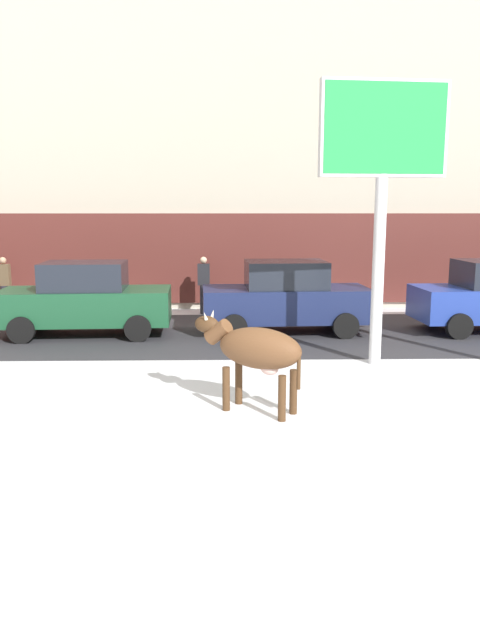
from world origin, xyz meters
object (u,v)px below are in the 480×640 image
at_px(billboard, 383,147).
at_px(pedestrian_by_cars, 204,285).
at_px(pedestrian_near_billboard, 4,286).
at_px(cow_brown, 256,349).
at_px(car_darkgreen_sedan, 85,299).
at_px(car_navy_sedan, 285,297).

relative_size(billboard, pedestrian_by_cars, 3.21).
bearing_deg(pedestrian_near_billboard, cow_brown, -52.07).
xyz_separation_m(car_darkgreen_sedan, car_navy_sedan, (5.03, 0.24, 0.00)).
relative_size(pedestrian_near_billboard, pedestrian_by_cars, 1.00).
relative_size(car_navy_sedan, pedestrian_by_cars, 2.48).
distance_m(cow_brown, pedestrian_near_billboard, 11.53).
bearing_deg(pedestrian_near_billboard, billboard, -32.38).
distance_m(billboard, car_darkgreen_sedan, 8.00).
relative_size(cow_brown, pedestrian_by_cars, 1.06).
height_order(cow_brown, pedestrian_near_billboard, pedestrian_near_billboard).
bearing_deg(billboard, pedestrian_by_cars, 121.26).
distance_m(car_navy_sedan, pedestrian_near_billboard, 8.63).
relative_size(cow_brown, car_navy_sedan, 0.43).
distance_m(cow_brown, pedestrian_by_cars, 9.17).
height_order(cow_brown, car_navy_sedan, car_navy_sedan).
xyz_separation_m(car_navy_sedan, pedestrian_by_cars, (-2.19, 2.86, -0.03)).
xyz_separation_m(cow_brown, pedestrian_near_billboard, (-7.09, 9.10, -0.11)).
bearing_deg(car_navy_sedan, billboard, -64.88).
height_order(pedestrian_near_billboard, pedestrian_by_cars, same).
relative_size(billboard, car_darkgreen_sedan, 1.30).
bearing_deg(cow_brown, pedestrian_near_billboard, 127.93).
distance_m(billboard, car_navy_sedan, 4.97).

